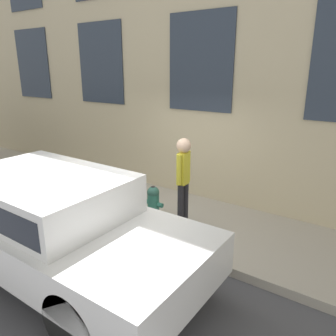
# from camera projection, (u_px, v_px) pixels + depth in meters

# --- Properties ---
(ground_plane) EXTENTS (80.00, 80.00, 0.00)m
(ground_plane) POSITION_uv_depth(u_px,v_px,m) (135.00, 241.00, 5.92)
(ground_plane) COLOR #47474C
(sidewalk) EXTENTS (2.23, 60.00, 0.15)m
(sidewalk) POSITION_uv_depth(u_px,v_px,m) (170.00, 215.00, 6.77)
(sidewalk) COLOR #A8A093
(sidewalk) RESTS_ON ground_plane
(fire_hydrant) EXTENTS (0.30, 0.42, 0.70)m
(fire_hydrant) POSITION_uv_depth(u_px,v_px,m) (153.00, 203.00, 6.28)
(fire_hydrant) COLOR #2D7260
(fire_hydrant) RESTS_ON sidewalk
(person) EXTENTS (0.40, 0.26, 1.65)m
(person) POSITION_uv_depth(u_px,v_px,m) (183.00, 174.00, 5.99)
(person) COLOR #232328
(person) RESTS_ON sidewalk
(parked_car_white_near) EXTENTS (1.93, 5.16, 1.55)m
(parked_car_white_near) POSITION_uv_depth(u_px,v_px,m) (46.00, 216.00, 4.86)
(parked_car_white_near) COLOR black
(parked_car_white_near) RESTS_ON ground_plane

